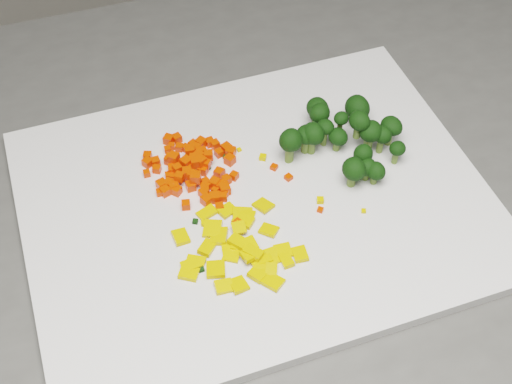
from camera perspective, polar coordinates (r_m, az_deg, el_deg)
counter_block at (r=1.18m, az=-1.56°, el=-13.82°), size 1.27×1.05×0.90m
cutting_board at (r=0.78m, az=0.00°, el=-0.80°), size 0.59×0.51×0.01m
carrot_pile at (r=0.79m, az=-5.24°, el=2.39°), size 0.11×0.11×0.03m
pepper_pile at (r=0.73m, az=-1.42°, el=-3.94°), size 0.13×0.13×0.02m
broccoli_pile at (r=0.81m, az=6.87°, el=5.00°), size 0.13×0.13×0.06m
carrot_cube_0 at (r=0.80m, az=-4.63°, el=2.82°), size 0.01×0.01×0.01m
carrot_cube_1 at (r=0.79m, az=-6.31°, el=1.89°), size 0.01×0.01×0.01m
carrot_cube_2 at (r=0.83m, az=-7.01°, el=4.19°), size 0.01×0.01×0.01m
carrot_cube_3 at (r=0.82m, az=-5.03°, el=3.79°), size 0.01×0.01×0.01m
carrot_cube_4 at (r=0.78m, az=-2.50°, el=0.21°), size 0.01×0.01×0.01m
carrot_cube_5 at (r=0.82m, az=-5.61°, el=3.52°), size 0.01×0.01×0.01m
carrot_cube_6 at (r=0.79m, az=-5.25°, el=1.17°), size 0.02×0.02×0.01m
carrot_cube_7 at (r=0.78m, az=-3.98°, el=0.51°), size 0.01×0.01×0.01m
carrot_cube_8 at (r=0.79m, az=-6.12°, el=1.28°), size 0.01×0.01×0.01m
carrot_cube_9 at (r=0.78m, az=-6.14°, el=1.21°), size 0.01×0.01×0.01m
carrot_cube_10 at (r=0.80m, az=-5.44°, el=1.75°), size 0.01×0.01×0.01m
carrot_cube_11 at (r=0.78m, az=-3.34°, el=0.72°), size 0.01×0.01×0.01m
carrot_cube_12 at (r=0.80m, az=-7.91°, el=1.82°), size 0.01×0.01×0.01m
carrot_cube_13 at (r=0.82m, az=-8.67°, el=2.86°), size 0.01×0.01×0.01m
carrot_cube_14 at (r=0.79m, az=-6.75°, el=1.25°), size 0.01×0.01×0.01m
carrot_cube_15 at (r=0.81m, az=-8.03°, el=1.84°), size 0.01×0.01×0.01m
carrot_cube_16 at (r=0.82m, az=-2.38°, el=3.52°), size 0.01×0.01×0.01m
carrot_cube_17 at (r=0.79m, az=-2.83°, el=1.60°), size 0.01×0.01×0.01m
carrot_cube_18 at (r=0.77m, az=-3.96°, el=-0.65°), size 0.01×0.01×0.01m
carrot_cube_19 at (r=0.80m, az=-6.64°, el=1.77°), size 0.01×0.01×0.01m
carrot_cube_20 at (r=0.82m, az=-1.93°, el=3.21°), size 0.01×0.01×0.01m
carrot_cube_21 at (r=0.80m, az=-6.60°, el=2.73°), size 0.01×0.01×0.01m
carrot_cube_22 at (r=0.81m, az=-2.03°, el=2.72°), size 0.01×0.01×0.01m
carrot_cube_23 at (r=0.81m, az=-4.51°, el=3.25°), size 0.01×0.01×0.01m
carrot_cube_24 at (r=0.82m, az=-4.96°, el=3.45°), size 0.01×0.01×0.01m
carrot_cube_25 at (r=0.78m, az=-4.06°, el=0.79°), size 0.01×0.01×0.01m
carrot_cube_26 at (r=0.81m, az=-2.98°, el=3.13°), size 0.01×0.01×0.01m
carrot_cube_27 at (r=0.77m, az=-3.33°, el=-0.45°), size 0.01×0.01×0.01m
carrot_cube_28 at (r=0.80m, az=-3.82°, el=2.96°), size 0.01×0.01×0.01m
carrot_cube_29 at (r=0.79m, az=-2.99°, el=1.55°), size 0.01×0.01×0.01m
carrot_cube_30 at (r=0.79m, az=-1.77°, el=1.30°), size 0.01×0.01×0.01m
carrot_cube_31 at (r=0.81m, az=-7.04°, el=2.61°), size 0.01×0.01×0.01m
carrot_cube_32 at (r=0.78m, az=-6.71°, el=0.27°), size 0.01×0.01×0.01m
carrot_cube_33 at (r=0.78m, az=-5.24°, el=0.48°), size 0.01×0.01×0.01m
carrot_cube_34 at (r=0.76m, az=-5.62°, el=-1.04°), size 0.01×0.01×0.01m
carrot_cube_35 at (r=0.77m, az=-2.66°, el=-0.38°), size 0.01×0.01×0.01m
carrot_cube_36 at (r=0.78m, az=-4.86°, el=1.17°), size 0.02×0.02×0.01m
carrot_cube_37 at (r=0.79m, az=-6.96°, el=0.64°), size 0.01×0.01×0.01m
carrot_cube_38 at (r=0.82m, az=-4.88°, el=3.46°), size 0.01×0.01×0.01m
carrot_cube_39 at (r=0.81m, az=-6.89°, el=2.59°), size 0.01×0.01×0.01m
carrot_cube_40 at (r=0.79m, az=-4.00°, el=2.27°), size 0.01×0.01×0.01m
carrot_cube_41 at (r=0.77m, az=-4.22°, el=-0.08°), size 0.01×0.01×0.01m
carrot_cube_42 at (r=0.78m, az=-5.52°, el=1.55°), size 0.01×0.01×0.01m
carrot_cube_43 at (r=0.78m, az=-6.58°, el=0.45°), size 0.01×0.01×0.01m
carrot_cube_44 at (r=0.82m, az=-5.21°, el=3.25°), size 0.01×0.01×0.01m
carrot_cube_45 at (r=0.83m, az=-4.42°, el=3.95°), size 0.01×0.01×0.01m
carrot_cube_46 at (r=0.77m, az=-2.41°, el=0.03°), size 0.01×0.01×0.01m
carrot_cube_47 at (r=0.82m, az=-7.09°, el=3.39°), size 0.01×0.01×0.01m
carrot_cube_48 at (r=0.80m, az=-2.11°, el=2.58°), size 0.01×0.01×0.01m
carrot_cube_49 at (r=0.81m, az=-5.99°, el=2.26°), size 0.01×0.01×0.01m
carrot_cube_50 at (r=0.83m, az=-6.34°, el=4.29°), size 0.01×0.01×0.01m
carrot_cube_51 at (r=0.83m, az=-3.73°, el=4.00°), size 0.01×0.01×0.01m
carrot_cube_52 at (r=0.83m, az=-6.75°, el=3.66°), size 0.01×0.01×0.01m
carrot_cube_53 at (r=0.78m, az=-7.73°, el=-0.04°), size 0.01×0.01×0.01m
carrot_cube_54 at (r=0.81m, az=-2.04°, el=3.23°), size 0.01×0.01×0.01m
carrot_cube_55 at (r=0.79m, az=-4.84°, el=2.39°), size 0.01×0.01×0.01m
carrot_cube_56 at (r=0.80m, az=-4.25°, el=1.79°), size 0.01×0.01×0.01m
carrot_cube_57 at (r=0.80m, az=-5.07°, el=2.76°), size 0.01×0.01×0.01m
carrot_cube_58 at (r=0.78m, az=-6.38°, el=0.11°), size 0.01×0.01×0.01m
carrot_cube_59 at (r=0.81m, az=-8.68°, el=2.34°), size 0.01×0.01×0.01m
carrot_cube_60 at (r=0.79m, az=-4.46°, el=2.47°), size 0.01×0.01×0.01m
carrot_cube_61 at (r=0.81m, az=-5.33°, el=3.31°), size 0.01×0.01×0.01m
carrot_cube_62 at (r=0.78m, az=-5.13°, el=1.37°), size 0.01×0.01×0.01m
carrot_cube_63 at (r=0.81m, az=-8.03°, el=2.42°), size 0.01×0.01×0.01m
carrot_cube_64 at (r=0.78m, az=-2.64°, el=0.63°), size 0.01×0.01×0.01m
carrot_cube_65 at (r=0.80m, az=-8.73°, el=1.48°), size 0.01×0.01×0.01m
carrot_cube_66 at (r=0.78m, az=-4.13°, el=0.19°), size 0.01×0.01×0.01m
carrot_cube_67 at (r=0.79m, az=-7.55°, el=0.58°), size 0.01×0.01×0.01m
carrot_cube_68 at (r=0.78m, az=-3.29°, el=0.13°), size 0.01×0.01×0.01m
carrot_cube_69 at (r=0.82m, az=-6.15°, el=3.57°), size 0.01×0.01×0.01m
carrot_cube_70 at (r=0.79m, az=-5.37°, el=2.16°), size 0.01×0.01×0.01m
carrot_cube_71 at (r=0.82m, az=-4.24°, el=3.32°), size 0.01×0.01×0.01m
carrot_cube_72 at (r=0.78m, az=-2.87°, el=0.51°), size 0.01×0.01×0.01m
carrot_cube_73 at (r=0.80m, az=-4.04°, el=2.33°), size 0.01×0.01×0.01m
carrot_cube_74 at (r=0.78m, az=-7.27°, el=0.06°), size 0.01×0.01×0.01m
carrot_cube_75 at (r=0.78m, az=-3.33°, el=0.68°), size 0.01×0.01×0.01m
carrot_cube_76 at (r=0.79m, az=-2.38°, el=0.98°), size 0.01×0.01×0.01m
carrot_cube_77 at (r=0.80m, az=-7.01°, el=1.31°), size 0.01×0.01×0.01m
carrot_cube_78 at (r=0.79m, az=-5.61°, el=2.39°), size 0.01×0.01×0.01m
carrot_cube_79 at (r=0.82m, az=-3.30°, el=3.82°), size 0.01×0.01×0.01m
pepper_chunk_0 at (r=0.71m, az=1.22°, el=-6.24°), size 0.02×0.02×0.01m
pepper_chunk_1 at (r=0.71m, az=0.19°, el=-6.52°), size 0.02×0.02×0.01m
pepper_chunk_2 at (r=0.74m, az=-6.05°, el=-3.59°), size 0.02×0.02×0.01m
pepper_chunk_3 at (r=0.72m, az=0.45°, el=-6.04°), size 0.02×0.02×0.01m
pepper_chunk_4 at (r=0.71m, az=1.30°, el=-7.15°), size 0.02×0.03×0.01m
pepper_chunk_5 at (r=0.73m, az=-3.92°, el=-4.46°), size 0.02×0.02×0.01m
pepper_chunk_6 at (r=0.76m, az=0.60°, el=-1.07°), size 0.02×0.02×0.01m
pepper_chunk_7 at (r=0.73m, az=2.17°, el=-4.73°), size 0.02×0.02×0.00m
pepper_chunk_8 at (r=0.72m, az=1.37°, el=-5.13°), size 0.02×0.02×0.01m
pepper_chunk_9 at (r=0.72m, az=-5.21°, el=-5.85°), size 0.02×0.02×0.01m
pepper_chunk_10 at (r=0.72m, az=-0.59°, el=-4.25°), size 0.02×0.02×0.01m
pepper_chunk_11 at (r=0.75m, az=-0.78°, el=-2.04°), size 0.03×0.03×0.01m
pepper_chunk_12 at (r=0.73m, az=-2.09°, el=-4.53°), size 0.02×0.02×0.01m
pepper_chunk_13 at (r=0.72m, az=-4.87°, el=-5.64°), size 0.02×0.02×0.01m
pepper_chunk_14 at (r=0.75m, az=-1.03°, el=-2.30°), size 0.02×0.03×0.01m
pepper_chunk_15 at (r=0.74m, az=-3.51°, el=-2.98°), size 0.03×0.03×0.01m
pepper_chunk_16 at (r=0.71m, az=-5.39°, el=-6.51°), size 0.02×0.02×0.01m
pepper_chunk_17 at (r=0.72m, az=2.45°, el=-5.47°), size 0.02×0.02×0.01m
pepper_chunk_18 at (r=0.76m, az=-1.08°, el=-1.77°), size 0.03×0.03×0.01m
pepper_chunk_19 at (r=0.73m, az=3.55°, el=-4.99°), size 0.02×0.02×0.01m
pepper_chunk_20 at (r=0.73m, az=-1.95°, el=-5.02°), size 0.02×0.02×0.00m
pepper_chunk_21 at (r=0.74m, az=1.03°, el=-3.06°), size 0.02×0.02×0.01m
pepper_chunk_22 at (r=0.73m, az=-1.43°, el=-3.98°), size 0.02×0.02×0.01m
pepper_chunk_23 at (r=0.72m, az=-3.24°, el=-6.18°), size 0.03×0.03×0.01m
pepper_chunk_24 at (r=0.70m, az=-1.41°, el=-7.43°), size 0.02×0.02×0.01m
pepper_chunk_25 at (r=0.74m, az=-1.38°, el=-2.89°), size 0.02×0.02×0.01m
pepper_chunk_26 at (r=0.70m, az=-2.60°, el=-7.56°), size 0.02×0.02×0.01m
pepper_chunk_27 at (r=0.76m, az=-2.33°, el=-1.48°), size 0.02×0.02×0.01m
pepper_chunk_28 at (r=0.72m, az=-0.23°, el=-4.84°), size 0.02×0.02×0.01m
pepper_chunk_29 at (r=0.72m, az=-0.47°, el=-5.03°), size 0.02×0.02×0.01m
pepper_chunk_30 at (r=0.74m, az=-2.99°, el=-3.54°), size 0.03×0.03×0.01m
pepper_chunk_31 at (r=0.72m, az=0.41°, el=-5.49°), size 0.02×0.02×0.01m
pepper_chunk_32 at (r=0.73m, az=-1.31°, el=-4.22°), size 0.02×0.02×0.01m
pepper_chunk_33 at (r=0.76m, az=-3.95°, el=-1.67°), size 0.02×0.01×0.01m
broccoli_floret_0 at (r=0.85m, az=7.99°, el=6.35°), size 0.04×0.04×0.04m
broccoli_floret_1 at (r=0.81m, az=8.16°, el=5.24°), size 0.03×0.03×0.03m
broccoli_floret_2 at (r=0.82m, az=5.49°, el=4.69°), size 0.03×0.03×0.03m
broccoli_floret_3 at (r=0.81m, az=11.14°, el=3.06°), size 0.03×0.03×0.03m
broccoli_floret_4 at (r=0.84m, az=4.85°, el=6.29°), size 0.04×0.04×0.04m
broccoli_floret_5 at (r=0.81m, az=4.49°, el=4.18°), size 0.03×0.03×0.04m
broccoli_floret_6 at (r=0.78m, az=7.72°, el=1.45°), size 0.04×0.04×0.04m
broccoli_floret_7 at (r=0.80m, az=2.64°, el=3.44°), size 0.03×0.03×0.04m
broccoli_floret_8 at (r=0.79m, az=8.82°, el=1.70°), size 0.03×0.03×0.03m
broccoli_floret_9 at (r=0.82m, az=9.95°, el=4.05°), size 0.03×0.03×0.03m
broccoli_floret_10 at (r=0.82m, az=6.74°, el=5.43°), size 0.02×0.02×0.03m
broccoli_floret_11 at (r=0.83m, az=5.00°, el=5.80°), size 0.04×0.04×0.04m
broccoli_floret_12 at (r=0.80m, az=8.45°, el=2.63°), size 0.03×0.03×0.03m
broccoli_floret_13 at (r=0.81m, az=3.99°, el=4.18°), size 0.04×0.04×0.04m
broccoli_floret_14 at (r=0.82m, az=6.49°, el=4.11°), size 0.03×0.03×0.03m
broccoli_floret_15 at (r=0.79m, az=9.47°, el=1.39°), size 0.03×0.03×0.03m
broccoli_floret_16 at (r=0.80m, az=2.71°, el=3.63°), size 0.04×0.04×0.04m
broccoli_floret_17 at (r=0.82m, az=9.02°, el=4.31°), size 0.04×0.04×0.04m
broccoli_floret_18 at (r=0.83m, az=10.64°, el=4.75°), size 0.03×0.03×0.04m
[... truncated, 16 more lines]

